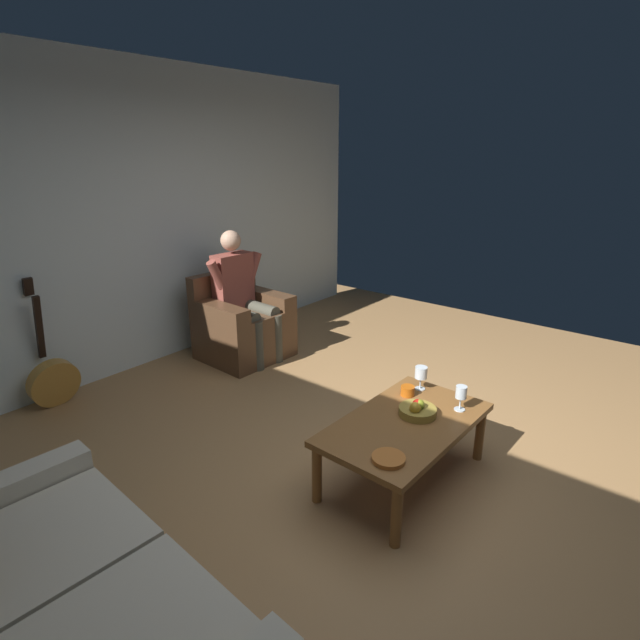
% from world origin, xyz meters
% --- Properties ---
extents(ground_plane, '(6.78, 6.78, 0.00)m').
position_xyz_m(ground_plane, '(0.00, 0.00, 0.00)').
color(ground_plane, '#A97C4D').
extents(wall_back, '(5.88, 0.06, 2.75)m').
position_xyz_m(wall_back, '(0.00, -2.86, 1.38)').
color(wall_back, silver).
rests_on(wall_back, ground).
extents(armchair, '(0.80, 0.75, 0.84)m').
position_xyz_m(armchair, '(-0.56, -2.22, 0.32)').
color(armchair, '#513622').
rests_on(armchair, ground).
extents(person_seated, '(0.66, 0.62, 1.26)m').
position_xyz_m(person_seated, '(-0.56, -2.19, 0.67)').
color(person_seated, brown).
rests_on(person_seated, ground).
extents(coffee_table, '(1.15, 0.68, 0.41)m').
position_xyz_m(coffee_table, '(0.17, 0.05, 0.36)').
color(coffee_table, brown).
rests_on(coffee_table, ground).
extents(guitar, '(0.40, 0.25, 1.06)m').
position_xyz_m(guitar, '(1.11, -2.65, 0.23)').
color(guitar, '#BA8436').
rests_on(guitar, ground).
extents(wine_glass_near, '(0.07, 0.07, 0.17)m').
position_xyz_m(wine_glass_near, '(-0.17, 0.25, 0.53)').
color(wine_glass_near, silver).
rests_on(wine_glass_near, coffee_table).
extents(wine_glass_far, '(0.08, 0.08, 0.17)m').
position_xyz_m(wine_glass_far, '(-0.27, -0.09, 0.53)').
color(wine_glass_far, silver).
rests_on(wine_glass_far, coffee_table).
extents(fruit_bowl, '(0.23, 0.23, 0.11)m').
position_xyz_m(fruit_bowl, '(0.06, 0.07, 0.45)').
color(fruit_bowl, olive).
rests_on(fruit_bowl, coffee_table).
extents(decorative_dish, '(0.18, 0.18, 0.02)m').
position_xyz_m(decorative_dish, '(0.59, 0.18, 0.43)').
color(decorative_dish, '#B9682A').
rests_on(decorative_dish, coffee_table).
extents(candle_jar, '(0.09, 0.09, 0.07)m').
position_xyz_m(candle_jar, '(-0.13, -0.11, 0.45)').
color(candle_jar, '#BC5612').
rests_on(candle_jar, coffee_table).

